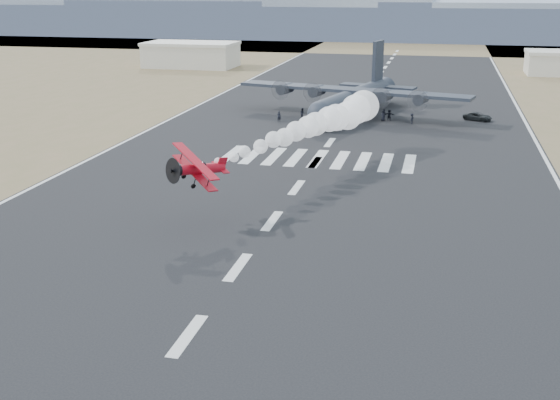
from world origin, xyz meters
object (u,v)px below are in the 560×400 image
(aerobatic_biplane, at_px, (197,169))
(crew_h, at_px, (302,113))
(crew_a, at_px, (312,115))
(crew_d, at_px, (318,119))
(hangar_left, at_px, (191,54))
(crew_f, at_px, (389,115))
(support_vehicle, at_px, (478,117))
(crew_b, at_px, (384,114))
(crew_g, at_px, (279,116))
(transport_aircraft, at_px, (355,97))
(crew_c, at_px, (412,119))
(crew_e, at_px, (383,116))

(aerobatic_biplane, relative_size, crew_h, 3.54)
(crew_a, bearing_deg, crew_d, 145.57)
(hangar_left, distance_m, crew_f, 88.45)
(support_vehicle, bearing_deg, crew_f, 127.12)
(support_vehicle, bearing_deg, crew_b, 124.37)
(support_vehicle, relative_size, crew_g, 2.66)
(hangar_left, relative_size, crew_a, 13.93)
(crew_d, bearing_deg, crew_f, 85.21)
(transport_aircraft, distance_m, crew_b, 6.54)
(hangar_left, bearing_deg, transport_aircraft, -49.64)
(crew_a, relative_size, crew_d, 0.93)
(transport_aircraft, height_order, crew_b, transport_aircraft)
(transport_aircraft, distance_m, crew_c, 12.02)
(crew_a, bearing_deg, crew_b, -133.40)
(crew_a, bearing_deg, transport_aircraft, -104.67)
(aerobatic_biplane, distance_m, crew_a, 55.60)
(hangar_left, relative_size, crew_g, 13.74)
(aerobatic_biplane, height_order, crew_e, aerobatic_biplane)
(aerobatic_biplane, bearing_deg, crew_d, 105.21)
(crew_d, bearing_deg, crew_b, 89.75)
(support_vehicle, bearing_deg, transport_aircraft, 113.59)
(crew_a, xyz_separation_m, crew_e, (11.85, 1.96, -0.01))
(hangar_left, height_order, aerobatic_biplane, aerobatic_biplane)
(crew_g, bearing_deg, crew_h, -149.75)
(support_vehicle, xyz_separation_m, crew_f, (-14.61, -3.21, 0.26))
(support_vehicle, relative_size, crew_a, 2.69)
(hangar_left, height_order, crew_a, hangar_left)
(crew_d, height_order, crew_e, crew_d)
(hangar_left, xyz_separation_m, crew_e, (58.12, -66.39, -2.53))
(transport_aircraft, xyz_separation_m, crew_h, (-8.38, -5.24, -2.19))
(aerobatic_biplane, height_order, crew_g, aerobatic_biplane)
(transport_aircraft, height_order, support_vehicle, transport_aircraft)
(crew_f, bearing_deg, crew_e, 40.50)
(aerobatic_biplane, relative_size, crew_b, 3.56)
(hangar_left, relative_size, crew_c, 14.12)
(hangar_left, bearing_deg, crew_e, -48.80)
(crew_c, xyz_separation_m, crew_f, (-3.87, 2.39, 0.05))
(crew_d, height_order, crew_g, crew_d)
(crew_e, bearing_deg, aerobatic_biplane, -88.96)
(crew_f, bearing_deg, aerobatic_biplane, 84.59)
(aerobatic_biplane, relative_size, crew_e, 3.65)
(crew_e, xyz_separation_m, crew_f, (0.98, 0.63, 0.04))
(transport_aircraft, bearing_deg, crew_d, -101.03)
(crew_d, xyz_separation_m, crew_f, (11.02, 6.68, -0.03))
(crew_f, bearing_deg, crew_d, 39.09)
(support_vehicle, xyz_separation_m, crew_g, (-32.59, -8.49, 0.23))
(aerobatic_biplane, distance_m, transport_aircraft, 62.10)
(crew_c, height_order, crew_e, crew_e)
(transport_aircraft, distance_m, support_vehicle, 21.06)
(crew_c, bearing_deg, crew_b, -101.56)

